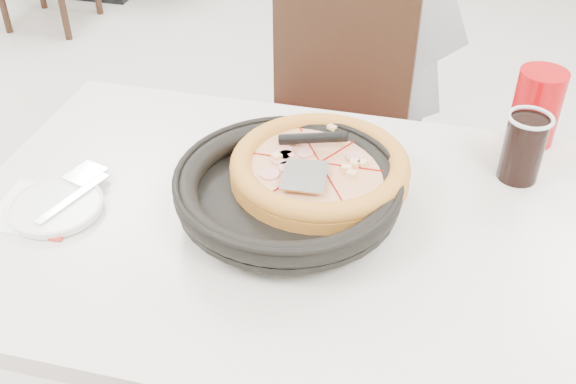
% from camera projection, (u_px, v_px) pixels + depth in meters
% --- Properties ---
extents(floor, '(7.00, 7.00, 0.00)m').
position_uv_depth(floor, '(314.00, 319.00, 2.03)').
color(floor, beige).
rests_on(floor, ground).
extents(main_table, '(1.27, 0.91, 0.75)m').
position_uv_depth(main_table, '(287.00, 352.00, 1.45)').
color(main_table, silver).
rests_on(main_table, floor).
extents(chair_far, '(0.44, 0.44, 0.95)m').
position_uv_depth(chair_far, '(325.00, 141.00, 1.94)').
color(chair_far, black).
rests_on(chair_far, floor).
extents(trivet, '(0.13, 0.13, 0.04)m').
position_uv_depth(trivet, '(302.00, 198.00, 1.24)').
color(trivet, black).
rests_on(trivet, main_table).
extents(pizza_pan, '(0.43, 0.43, 0.01)m').
position_uv_depth(pizza_pan, '(288.00, 196.00, 1.21)').
color(pizza_pan, black).
rests_on(pizza_pan, trivet).
extents(pizza, '(0.36, 0.36, 0.02)m').
position_uv_depth(pizza, '(320.00, 172.00, 1.24)').
color(pizza, '#BB7B30').
rests_on(pizza, pizza_pan).
extents(pizza_server, '(0.08, 0.10, 0.00)m').
position_uv_depth(pizza_server, '(305.00, 175.00, 1.17)').
color(pizza_server, silver).
rests_on(pizza_server, pizza).
extents(napkin, '(0.16, 0.16, 0.00)m').
position_uv_depth(napkin, '(36.00, 208.00, 1.25)').
color(napkin, white).
rests_on(napkin, main_table).
extents(side_plate, '(0.19, 0.19, 0.01)m').
position_uv_depth(side_plate, '(56.00, 207.00, 1.24)').
color(side_plate, white).
rests_on(side_plate, napkin).
extents(fork, '(0.07, 0.17, 0.00)m').
position_uv_depth(fork, '(73.00, 198.00, 1.24)').
color(fork, silver).
rests_on(fork, side_plate).
extents(cola_glass, '(0.08, 0.08, 0.13)m').
position_uv_depth(cola_glass, '(523.00, 149.00, 1.29)').
color(cola_glass, black).
rests_on(cola_glass, main_table).
extents(red_cup, '(0.11, 0.11, 0.16)m').
position_uv_depth(red_cup, '(536.00, 107.00, 1.39)').
color(red_cup, '#AD0409').
rests_on(red_cup, main_table).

